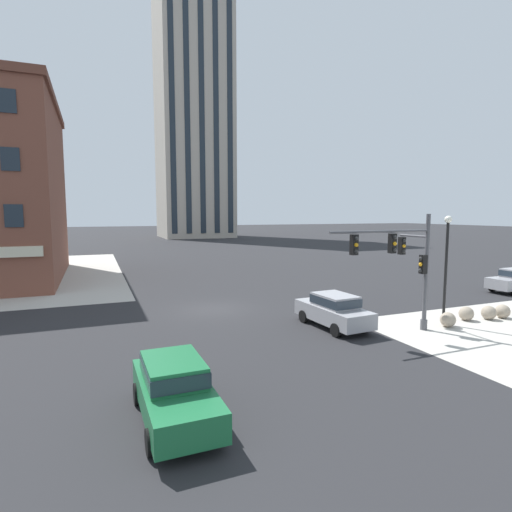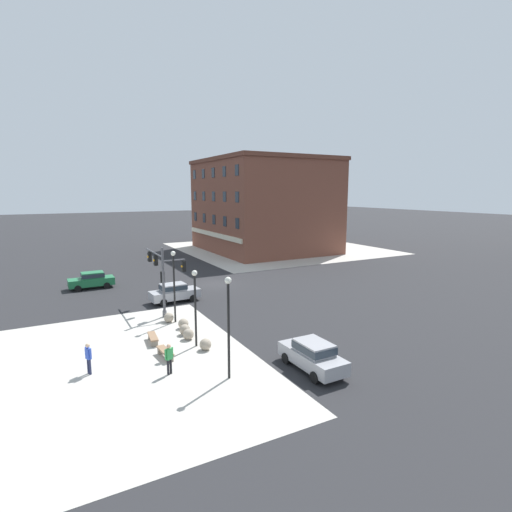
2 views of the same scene
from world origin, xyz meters
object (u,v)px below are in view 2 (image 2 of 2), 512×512
bollard_sphere_curb_c (185,330)px  traffic_signal_main (162,272)px  street_lamp_corner_far (228,316)px  bollard_sphere_curb_b (183,324)px  bollard_sphere_curb_a (169,318)px  bench_near_signal (153,338)px  pedestrian_near_bench (88,356)px  bollard_sphere_curb_e (205,344)px  pedestrian_at_curb (169,357)px  bench_mid_block (165,353)px  car_main_southbound_far (174,292)px  bollard_sphere_curb_d (188,334)px  car_main_northbound_far (313,354)px  street_lamp_mid_sidewalk (195,299)px  car_main_southbound_near (92,280)px  street_lamp_corner_near (174,278)px

bollard_sphere_curb_c → traffic_signal_main: bearing=179.3°
street_lamp_corner_far → bollard_sphere_curb_c: bearing=-179.7°
traffic_signal_main → bollard_sphere_curb_b: bearing=3.1°
bollard_sphere_curb_a → bench_near_signal: 4.11m
bollard_sphere_curb_a → pedestrian_near_bench: pedestrian_near_bench is taller
bollard_sphere_curb_e → pedestrian_at_curb: 3.72m
bollard_sphere_curb_e → street_lamp_corner_far: size_ratio=0.13×
bench_near_signal → bench_mid_block: size_ratio=1.00×
bollard_sphere_curb_c → car_main_southbound_far: 8.68m
bollard_sphere_curb_d → street_lamp_corner_far: street_lamp_corner_far is taller
pedestrian_near_bench → car_main_northbound_far: 12.30m
traffic_signal_main → bollard_sphere_curb_a: 3.99m
bollard_sphere_curb_c → pedestrian_at_curb: bearing=-26.1°
street_lamp_mid_sidewalk → bench_near_signal: bearing=-129.6°
traffic_signal_main → car_main_southbound_near: 12.73m
bollard_sphere_curb_c → bench_near_signal: 2.35m
street_lamp_corner_near → car_main_southbound_near: 15.33m
traffic_signal_main → bollard_sphere_curb_e: traffic_signal_main is taller
street_lamp_corner_near → bench_mid_block: bearing=-22.1°
bollard_sphere_curb_b → bench_mid_block: 5.10m
traffic_signal_main → street_lamp_corner_far: (13.05, -0.03, 0.04)m
pedestrian_near_bench → street_lamp_corner_near: size_ratio=0.32×
bench_mid_block → bollard_sphere_curb_b: bearing=149.8°
bollard_sphere_curb_e → bench_mid_block: (-0.06, -2.55, -0.05)m
bollard_sphere_curb_d → pedestrian_at_curb: 5.16m
bollard_sphere_curb_d → bollard_sphere_curb_e: bearing=9.3°
pedestrian_near_bench → street_lamp_corner_near: bearing=132.9°
bollard_sphere_curb_a → car_main_southbound_far: size_ratio=0.17×
bollard_sphere_curb_e → street_lamp_corner_near: (-6.16, -0.07, 3.07)m
pedestrian_near_bench → street_lamp_mid_sidewalk: bearing=98.6°
bollard_sphere_curb_d → street_lamp_corner_far: (6.40, 0.11, 3.10)m
pedestrian_at_curb → street_lamp_mid_sidewalk: (-3.08, 2.65, 2.17)m
bollard_sphere_curb_c → pedestrian_near_bench: (3.29, -6.50, 0.66)m
bollard_sphere_curb_b → street_lamp_corner_far: (8.62, -0.27, 3.10)m
street_lamp_corner_near → street_lamp_mid_sidewalk: (5.27, -0.21, -0.27)m
bollard_sphere_curb_b → bollard_sphere_curb_d: same height
bollard_sphere_curb_a → pedestrian_at_curb: bearing=-15.7°
bollard_sphere_curb_b → street_lamp_mid_sidewalk: bearing=-4.8°
pedestrian_at_curb → bollard_sphere_curb_d: bearing=149.9°
bollard_sphere_curb_a → car_main_northbound_far: size_ratio=0.17×
bollard_sphere_curb_a → bollard_sphere_curb_c: bearing=4.3°
bollard_sphere_curb_b → street_lamp_corner_near: (-1.69, -0.08, 3.07)m
bollard_sphere_curb_e → bench_mid_block: 2.56m
bollard_sphere_curb_a → car_main_northbound_far: bearing=22.0°
traffic_signal_main → pedestrian_near_bench: (8.99, -6.57, -2.40)m
bollard_sphere_curb_c → street_lamp_corner_near: (-2.96, 0.22, 3.07)m
car_main_southbound_near → car_main_northbound_far: bearing=18.5°
bench_mid_block → bench_near_signal: bearing=-178.8°
pedestrian_near_bench → car_main_southbound_far: pedestrian_near_bench is taller
bench_mid_block → street_lamp_corner_far: 5.74m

